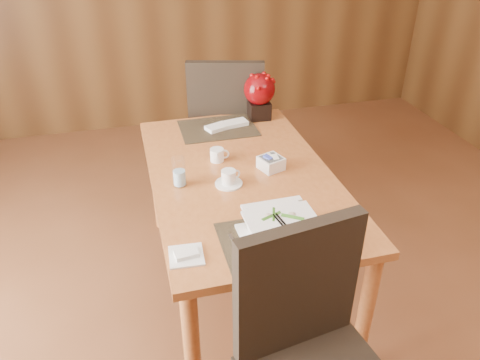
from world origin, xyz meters
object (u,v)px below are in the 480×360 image
object	(u,v)px
near_chair	(313,353)
dining_table	(241,190)
bread_plate	(186,256)
far_chair	(227,124)
creamer_jug	(217,155)
berry_decor	(259,93)
soup_setting	(281,232)
sugar_caddy	(271,163)
water_glass	(179,172)
coffee_cup	(229,179)

from	to	relation	value
near_chair	dining_table	bearing A→B (deg)	80.69
bread_plate	far_chair	size ratio (longest dim) A/B	0.12
near_chair	creamer_jug	bearing A→B (deg)	85.17
creamer_jug	berry_decor	bearing A→B (deg)	62.91
creamer_jug	near_chair	distance (m)	1.18
near_chair	far_chair	distance (m)	1.90
dining_table	bread_plate	world-z (taller)	bread_plate
soup_setting	berry_decor	size ratio (longest dim) A/B	1.08
creamer_jug	bread_plate	bearing A→B (deg)	-100.30
soup_setting	sugar_caddy	bearing A→B (deg)	74.73
dining_table	soup_setting	distance (m)	0.60
berry_decor	near_chair	distance (m)	1.69
berry_decor	bread_plate	world-z (taller)	berry_decor
creamer_jug	far_chair	world-z (taller)	far_chair
creamer_jug	far_chair	bearing A→B (deg)	83.89
berry_decor	near_chair	world-z (taller)	near_chair
sugar_caddy	berry_decor	distance (m)	0.66
creamer_jug	sugar_caddy	xyz separation A→B (m)	(0.25, -0.15, -0.00)
berry_decor	bread_plate	size ratio (longest dim) A/B	2.14
water_glass	sugar_caddy	world-z (taller)	water_glass
near_chair	coffee_cup	bearing A→B (deg)	86.05
soup_setting	coffee_cup	world-z (taller)	soup_setting
creamer_jug	far_chair	xyz separation A→B (m)	(0.22, 0.73, -0.17)
berry_decor	near_chair	xyz separation A→B (m)	(-0.29, -1.64, -0.32)
dining_table	berry_decor	bearing A→B (deg)	66.13
water_glass	bread_plate	xyz separation A→B (m)	(-0.05, -0.53, -0.07)
creamer_jug	near_chair	size ratio (longest dim) A/B	0.09
water_glass	sugar_caddy	xyz separation A→B (m)	(0.48, 0.04, -0.04)
water_glass	berry_decor	xyz separation A→B (m)	(0.60, 0.68, 0.09)
berry_decor	far_chair	xyz separation A→B (m)	(-0.15, 0.25, -0.30)
creamer_jug	far_chair	distance (m)	0.79
water_glass	creamer_jug	world-z (taller)	water_glass
sugar_caddy	far_chair	xyz separation A→B (m)	(-0.03, 0.89, -0.17)
creamer_jug	near_chair	world-z (taller)	near_chair
soup_setting	creamer_jug	distance (m)	0.75
dining_table	sugar_caddy	world-z (taller)	sugar_caddy
coffee_cup	bread_plate	world-z (taller)	coffee_cup
dining_table	water_glass	distance (m)	0.36
dining_table	water_glass	world-z (taller)	water_glass
far_chair	dining_table	bearing A→B (deg)	96.82
bread_plate	far_chair	xyz separation A→B (m)	(0.50, 1.46, -0.14)
bread_plate	creamer_jug	bearing A→B (deg)	68.84
bread_plate	sugar_caddy	bearing A→B (deg)	47.11
berry_decor	far_chair	world-z (taller)	far_chair
soup_setting	bread_plate	xyz separation A→B (m)	(-0.38, 0.02, -0.06)
sugar_caddy	far_chair	distance (m)	0.90
sugar_caddy	near_chair	xyz separation A→B (m)	(-0.17, -1.00, -0.19)
soup_setting	coffee_cup	distance (m)	0.51
bread_plate	near_chair	bearing A→B (deg)	-49.95
dining_table	bread_plate	bearing A→B (deg)	-123.37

